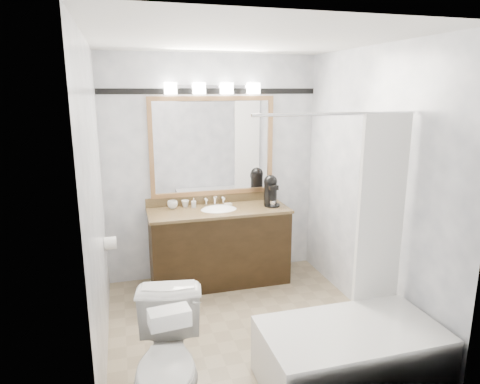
# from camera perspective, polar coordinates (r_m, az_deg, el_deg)

# --- Properties ---
(room) EXTENTS (2.42, 2.62, 2.52)m
(room) POSITION_cam_1_polar(r_m,az_deg,el_deg) (3.61, 0.73, -0.45)
(room) COLOR gray
(room) RESTS_ON ground
(vanity) EXTENTS (1.53, 0.58, 0.97)m
(vanity) POSITION_cam_1_polar(r_m,az_deg,el_deg) (4.79, -2.80, -6.99)
(vanity) COLOR black
(vanity) RESTS_ON ground
(mirror) EXTENTS (1.40, 0.04, 1.10)m
(mirror) POSITION_cam_1_polar(r_m,az_deg,el_deg) (4.79, -3.67, 6.06)
(mirror) COLOR #B07E4F
(mirror) RESTS_ON room
(vanity_light_bar) EXTENTS (1.02, 0.14, 0.12)m
(vanity_light_bar) POSITION_cam_1_polar(r_m,az_deg,el_deg) (4.69, -3.64, 13.66)
(vanity_light_bar) COLOR silver
(vanity_light_bar) RESTS_ON room
(accent_stripe) EXTENTS (2.40, 0.01, 0.06)m
(accent_stripe) POSITION_cam_1_polar(r_m,az_deg,el_deg) (4.75, -3.81, 13.26)
(accent_stripe) COLOR black
(accent_stripe) RESTS_ON room
(bathtub) EXTENTS (1.30, 0.75, 1.96)m
(bathtub) POSITION_cam_1_polar(r_m,az_deg,el_deg) (3.44, 14.68, -19.31)
(bathtub) COLOR white
(bathtub) RESTS_ON ground
(tp_roll) EXTENTS (0.11, 0.12, 0.12)m
(tp_roll) POSITION_cam_1_polar(r_m,az_deg,el_deg) (4.27, -16.90, -6.53)
(tp_roll) COLOR white
(tp_roll) RESTS_ON room
(toilet) EXTENTS (0.57, 0.85, 0.81)m
(toilet) POSITION_cam_1_polar(r_m,az_deg,el_deg) (2.99, -9.52, -21.80)
(toilet) COLOR white
(toilet) RESTS_ON ground
(tissue_box) EXTENTS (0.25, 0.15, 0.10)m
(tissue_box) POSITION_cam_1_polar(r_m,az_deg,el_deg) (2.58, -9.39, -16.15)
(tissue_box) COLOR white
(tissue_box) RESTS_ON toilet
(coffee_maker) EXTENTS (0.18, 0.22, 0.34)m
(coffee_maker) POSITION_cam_1_polar(r_m,az_deg,el_deg) (4.79, 4.10, 0.30)
(coffee_maker) COLOR black
(coffee_maker) RESTS_ON vanity
(cup_left) EXTENTS (0.14, 0.14, 0.09)m
(cup_left) POSITION_cam_1_polar(r_m,az_deg,el_deg) (4.73, -8.99, -1.68)
(cup_left) COLOR white
(cup_left) RESTS_ON vanity
(cup_right) EXTENTS (0.11, 0.11, 0.08)m
(cup_right) POSITION_cam_1_polar(r_m,az_deg,el_deg) (4.77, -7.32, -1.55)
(cup_right) COLOR white
(cup_right) RESTS_ON vanity
(soap_bottle_a) EXTENTS (0.05, 0.05, 0.11)m
(soap_bottle_a) POSITION_cam_1_polar(r_m,az_deg,el_deg) (4.74, -6.20, -1.45)
(soap_bottle_a) COLOR white
(soap_bottle_a) RESTS_ON vanity
(soap_bar) EXTENTS (0.09, 0.06, 0.03)m
(soap_bar) POSITION_cam_1_polar(r_m,az_deg,el_deg) (4.80, -1.60, -1.66)
(soap_bar) COLOR beige
(soap_bar) RESTS_ON vanity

